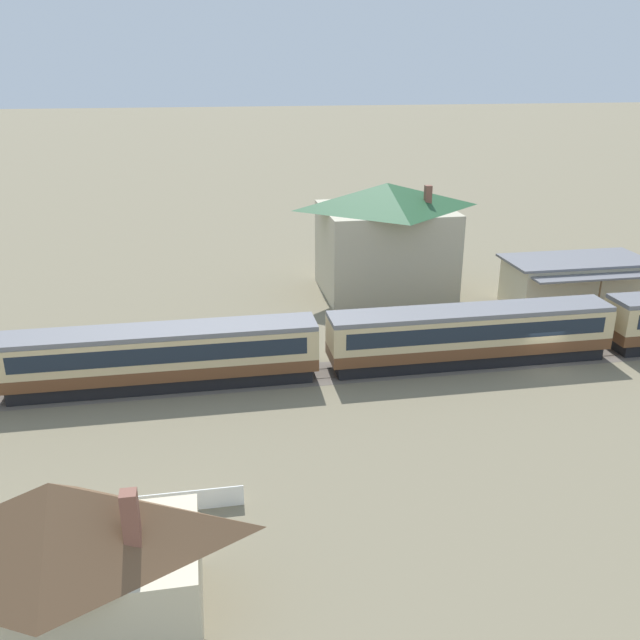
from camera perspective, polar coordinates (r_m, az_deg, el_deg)
The scene contains 6 objects.
ground_plane at distance 48.91m, azimuth 18.16°, elevation -3.66°, with size 600.00×600.00×0.00m, color #7A7056.
passenger_train at distance 44.47m, azimuth 0.53°, elevation -1.96°, with size 81.34×3.07×3.93m.
railway_track at distance 44.85m, azimuth -13.86°, elevation -5.45°, with size 138.32×3.60×0.04m.
station_building at distance 61.38m, azimuth 20.57°, elevation 3.05°, with size 11.96×6.89×4.05m.
station_house_dark_green_roof at distance 60.36m, azimuth 5.51°, elevation 6.96°, with size 11.87×10.05×9.79m.
cottage_brown_roof_2 at distance 26.70m, azimuth -21.02°, elevation -18.03°, with size 10.30×5.50×6.26m.
Camera 1 is at (-22.43, -38.89, 19.40)m, focal length 38.00 mm.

